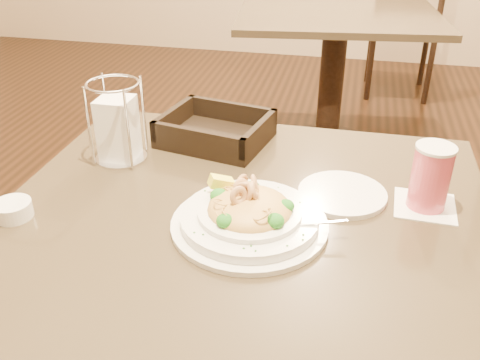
% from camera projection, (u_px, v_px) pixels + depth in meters
% --- Properties ---
extents(main_table, '(0.90, 0.90, 0.73)m').
position_uv_depth(main_table, '(238.00, 321.00, 1.06)').
color(main_table, black).
rests_on(main_table, ground).
extents(background_table, '(1.00, 1.00, 0.73)m').
position_uv_depth(background_table, '(333.00, 57.00, 2.60)').
color(background_table, black).
rests_on(background_table, ground).
extents(dining_chair_far, '(0.42, 0.42, 0.93)m').
position_uv_depth(dining_chair_far, '(405.00, 18.00, 3.32)').
color(dining_chair_far, black).
rests_on(dining_chair_far, ground).
extents(pasta_bowl, '(0.31, 0.28, 0.09)m').
position_uv_depth(pasta_bowl, '(249.00, 215.00, 0.93)').
color(pasta_bowl, white).
rests_on(pasta_bowl, main_table).
extents(drink_glass, '(0.12, 0.12, 0.12)m').
position_uv_depth(drink_glass, '(430.00, 178.00, 0.97)').
color(drink_glass, white).
rests_on(drink_glass, main_table).
extents(bread_basket, '(0.26, 0.23, 0.06)m').
position_uv_depth(bread_basket, '(215.00, 132.00, 1.23)').
color(bread_basket, black).
rests_on(bread_basket, main_table).
extents(napkin_caddy, '(0.11, 0.11, 0.18)m').
position_uv_depth(napkin_caddy, '(118.00, 127.00, 1.13)').
color(napkin_caddy, silver).
rests_on(napkin_caddy, main_table).
extents(side_plate, '(0.21, 0.21, 0.01)m').
position_uv_depth(side_plate, '(342.00, 194.00, 1.03)').
color(side_plate, white).
rests_on(side_plate, main_table).
extents(butter_ramekin, '(0.07, 0.07, 0.03)m').
position_uv_depth(butter_ramekin, '(13.00, 210.00, 0.96)').
color(butter_ramekin, white).
rests_on(butter_ramekin, main_table).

